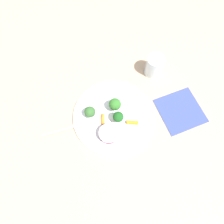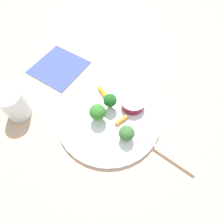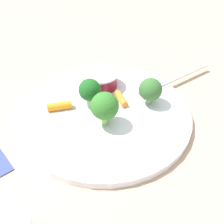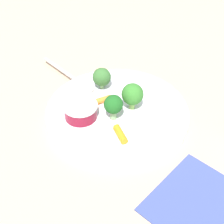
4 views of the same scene
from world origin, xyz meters
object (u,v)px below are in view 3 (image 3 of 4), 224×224
(sauce_cup, at_px, (100,79))
(plate, at_px, (105,114))
(broccoli_floret_0, at_px, (150,90))
(broccoli_floret_1, at_px, (105,106))
(broccoli_floret_2, at_px, (90,91))
(fork, at_px, (174,79))
(carrot_stick_1, at_px, (121,99))
(carrot_stick_0, at_px, (60,106))

(sauce_cup, bearing_deg, plate, -108.70)
(broccoli_floret_0, relative_size, broccoli_floret_1, 0.84)
(plate, height_order, sauce_cup, sauce_cup)
(broccoli_floret_0, bearing_deg, broccoli_floret_2, 159.46)
(broccoli_floret_1, xyz_separation_m, fork, (0.17, 0.05, -0.03))
(plate, relative_size, broccoli_floret_2, 5.28)
(broccoli_floret_2, xyz_separation_m, carrot_stick_1, (0.05, -0.01, -0.03))
(broccoli_floret_0, height_order, broccoli_floret_2, broccoli_floret_2)
(carrot_stick_0, distance_m, fork, 0.22)
(plate, bearing_deg, carrot_stick_0, 149.12)
(plate, xyz_separation_m, sauce_cup, (0.02, 0.07, 0.02))
(plate, bearing_deg, broccoli_floret_1, -114.95)
(sauce_cup, distance_m, broccoli_floret_0, 0.10)
(broccoli_floret_1, height_order, fork, broccoli_floret_1)
(broccoli_floret_0, xyz_separation_m, carrot_stick_0, (-0.14, 0.05, -0.02))
(carrot_stick_1, height_order, fork, carrot_stick_1)
(carrot_stick_0, distance_m, carrot_stick_1, 0.10)
(broccoli_floret_2, xyz_separation_m, fork, (0.17, 0.00, -0.03))
(broccoli_floret_0, height_order, carrot_stick_1, broccoli_floret_0)
(sauce_cup, height_order, broccoli_floret_2, broccoli_floret_2)
(broccoli_floret_1, xyz_separation_m, carrot_stick_1, (0.05, 0.04, -0.03))
(broccoli_floret_0, distance_m, fork, 0.09)
(sauce_cup, bearing_deg, carrot_stick_0, -160.76)
(plate, xyz_separation_m, broccoli_floret_1, (-0.01, -0.03, 0.04))
(sauce_cup, distance_m, broccoli_floret_1, 0.10)
(plate, bearing_deg, broccoli_floret_2, 128.22)
(carrot_stick_1, bearing_deg, sauce_cup, 102.10)
(fork, bearing_deg, carrot_stick_1, -174.31)
(carrot_stick_1, xyz_separation_m, fork, (0.12, 0.01, -0.00))
(broccoli_floret_1, height_order, carrot_stick_0, broccoli_floret_1)
(broccoli_floret_1, bearing_deg, fork, 16.34)
(broccoli_floret_1, bearing_deg, broccoli_floret_2, 94.54)
(carrot_stick_0, height_order, carrot_stick_1, carrot_stick_0)
(carrot_stick_0, bearing_deg, broccoli_floret_0, -20.48)
(sauce_cup, bearing_deg, broccoli_floret_0, -57.34)
(fork, bearing_deg, broccoli_floret_0, -155.25)
(carrot_stick_0, bearing_deg, broccoli_floret_2, -20.37)
(broccoli_floret_1, height_order, carrot_stick_1, broccoli_floret_1)
(broccoli_floret_2, distance_m, carrot_stick_1, 0.06)
(broccoli_floret_0, relative_size, fork, 0.27)
(sauce_cup, distance_m, broccoli_floret_2, 0.06)
(broccoli_floret_1, xyz_separation_m, broccoli_floret_2, (-0.00, 0.05, -0.00))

